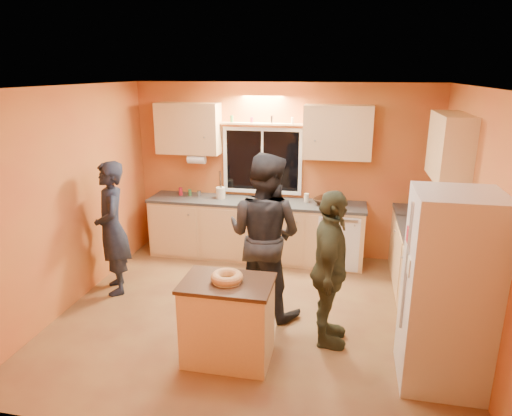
% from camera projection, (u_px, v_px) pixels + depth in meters
% --- Properties ---
extents(ground, '(4.50, 4.50, 0.00)m').
position_uv_depth(ground, '(256.00, 314.00, 5.37)').
color(ground, brown).
rests_on(ground, ground).
extents(room_shell, '(4.54, 4.04, 2.61)m').
position_uv_depth(room_shell, '(273.00, 173.00, 5.27)').
color(room_shell, '#C47C32').
rests_on(room_shell, ground).
extents(back_counter, '(4.23, 0.62, 0.90)m').
position_uv_depth(back_counter, '(279.00, 231.00, 6.83)').
color(back_counter, '#E3BA77').
rests_on(back_counter, ground).
extents(right_counter, '(0.62, 1.84, 0.90)m').
position_uv_depth(right_counter, '(427.00, 276.00, 5.34)').
color(right_counter, '#E3BA77').
rests_on(right_counter, ground).
extents(refrigerator, '(0.72, 0.70, 1.80)m').
position_uv_depth(refrigerator, '(448.00, 291.00, 4.00)').
color(refrigerator, silver).
rests_on(refrigerator, ground).
extents(island, '(0.87, 0.59, 0.84)m').
position_uv_depth(island, '(228.00, 320.00, 4.44)').
color(island, '#E3BA77').
rests_on(island, ground).
extents(bundt_pastry, '(0.31, 0.31, 0.09)m').
position_uv_depth(bundt_pastry, '(227.00, 277.00, 4.30)').
color(bundt_pastry, tan).
rests_on(bundt_pastry, island).
extents(person_left, '(0.67, 0.74, 1.70)m').
position_uv_depth(person_left, '(112.00, 228.00, 5.74)').
color(person_left, black).
rests_on(person_left, ground).
extents(person_center, '(1.11, 0.98, 1.91)m').
position_uv_depth(person_center, '(264.00, 235.00, 5.20)').
color(person_center, black).
rests_on(person_center, ground).
extents(person_right, '(0.42, 0.98, 1.65)m').
position_uv_depth(person_right, '(330.00, 270.00, 4.60)').
color(person_right, '#323421').
rests_on(person_right, ground).
extents(mixing_bowl, '(0.51, 0.51, 0.10)m').
position_uv_depth(mixing_bowl, '(327.00, 201.00, 6.57)').
color(mixing_bowl, '#301E10').
rests_on(mixing_bowl, back_counter).
extents(utensil_crock, '(0.14, 0.14, 0.17)m').
position_uv_depth(utensil_crock, '(221.00, 193.00, 6.88)').
color(utensil_crock, beige).
rests_on(utensil_crock, back_counter).
extents(potted_plant, '(0.31, 0.28, 0.30)m').
position_uv_depth(potted_plant, '(438.00, 254.00, 4.43)').
color(potted_plant, gray).
rests_on(potted_plant, right_counter).
extents(red_box, '(0.17, 0.13, 0.07)m').
position_uv_depth(red_box, '(434.00, 233.00, 5.33)').
color(red_box, '#B21B2C').
rests_on(red_box, right_counter).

